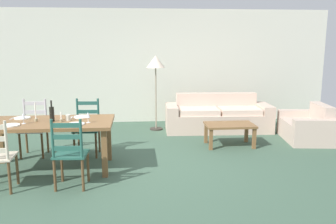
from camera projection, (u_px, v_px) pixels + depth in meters
ground_plane at (131, 167)px, 5.51m from camera, size 9.60×9.60×0.02m
wall_far at (132, 66)px, 8.48m from camera, size 9.60×0.16×2.70m
dining_table at (49, 127)px, 5.24m from camera, size 1.90×0.96×0.75m
dining_chair_near_right at (70, 153)px, 4.58m from camera, size 0.44×0.42×0.96m
dining_chair_far_left at (34, 128)px, 5.99m from camera, size 0.43×0.41×0.96m
dining_chair_far_right at (87, 127)px, 6.01m from camera, size 0.44×0.42×0.96m
dinner_plate_near_left at (11, 125)px, 4.93m from camera, size 0.24×0.24×0.02m
fork_near_left at (0, 126)px, 4.92m from camera, size 0.02×0.17×0.01m
dinner_plate_near_right at (76, 124)px, 5.01m from camera, size 0.24×0.24×0.02m
fork_near_right at (65, 125)px, 5.00m from camera, size 0.02×0.17×0.01m
dinner_plate_far_left at (22, 118)px, 5.42m from camera, size 0.24×0.24×0.02m
fork_far_left at (12, 118)px, 5.41m from camera, size 0.03×0.17×0.01m
dinner_plate_far_right at (81, 117)px, 5.50m from camera, size 0.24×0.24×0.02m
fork_far_right at (72, 117)px, 5.49m from camera, size 0.02×0.17×0.01m
wine_bottle at (52, 114)px, 5.20m from camera, size 0.07×0.07×0.32m
wine_glass_near_left at (23, 116)px, 5.04m from camera, size 0.06×0.06×0.16m
wine_glass_near_right at (88, 115)px, 5.11m from camera, size 0.06×0.06×0.16m
coffee_cup_primary at (68, 118)px, 5.26m from camera, size 0.07×0.07×0.09m
candle_tall at (36, 116)px, 5.21m from camera, size 0.05×0.05×0.28m
candle_short at (61, 119)px, 5.19m from camera, size 0.05×0.05×0.15m
couch at (218, 117)px, 7.75m from camera, size 2.31×0.89×0.80m
coffee_table at (230, 127)px, 6.54m from camera, size 0.90×0.56×0.42m
armchair_upholstered at (309, 128)px, 6.95m from camera, size 0.93×1.25×0.72m
standing_lamp at (156, 66)px, 7.60m from camera, size 0.40×0.40×1.64m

